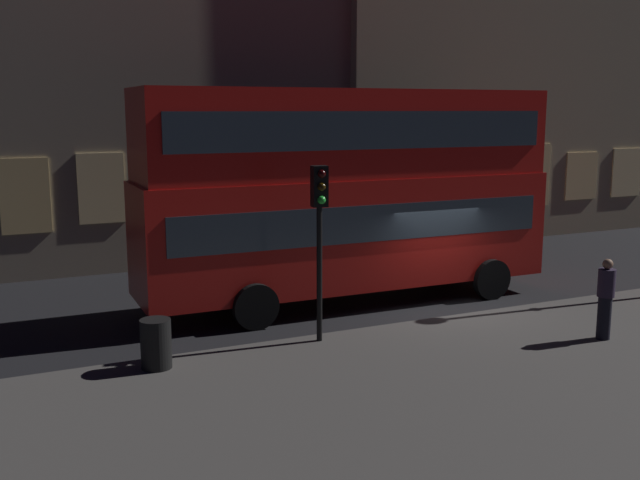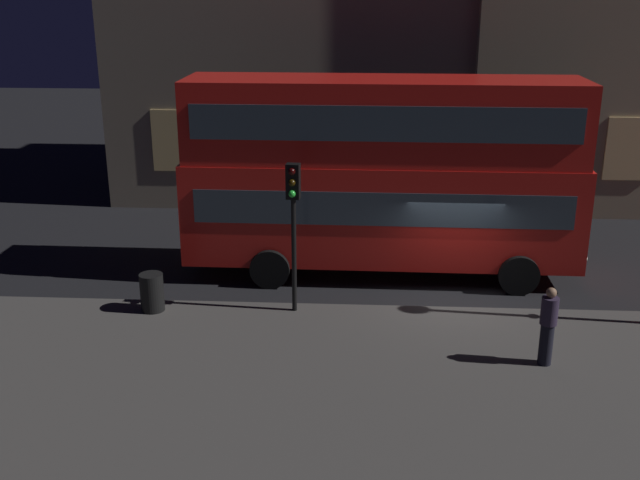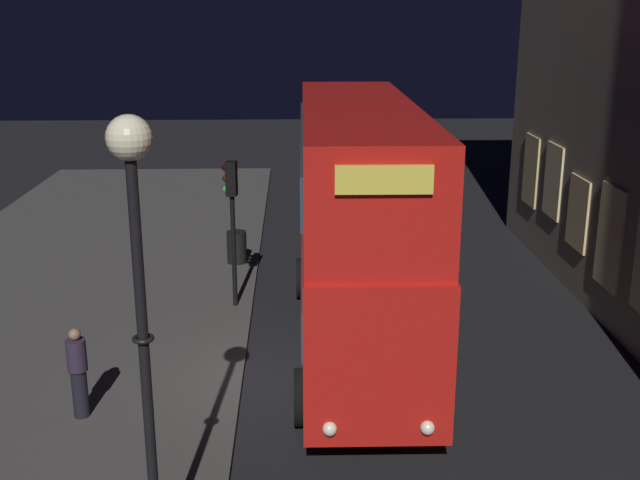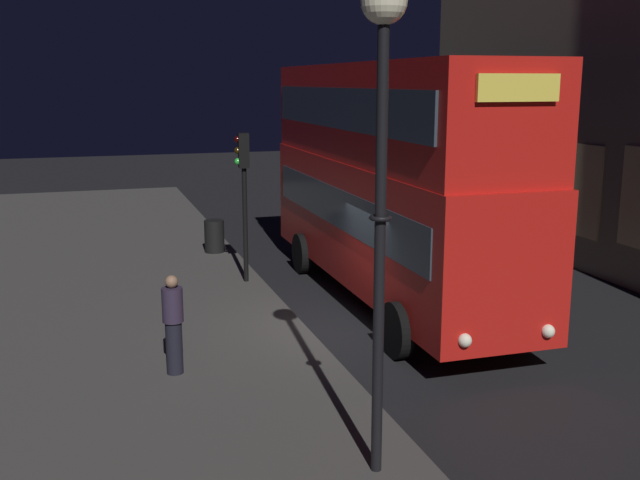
{
  "view_description": "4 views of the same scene",
  "coord_description": "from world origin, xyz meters",
  "px_view_note": "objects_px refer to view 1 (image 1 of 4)",
  "views": [
    {
      "loc": [
        -10.42,
        -14.88,
        5.02
      ],
      "look_at": [
        -3.35,
        0.27,
        2.02
      ],
      "focal_mm": 41.04,
      "sensor_mm": 36.0,
      "label": 1
    },
    {
      "loc": [
        -2.44,
        -18.45,
        7.91
      ],
      "look_at": [
        -3.51,
        0.2,
        1.5
      ],
      "focal_mm": 42.36,
      "sensor_mm": 36.0,
      "label": 2
    },
    {
      "loc": [
        14.77,
        0.31,
        7.45
      ],
      "look_at": [
        -4.11,
        0.95,
        1.84
      ],
      "focal_mm": 43.78,
      "sensor_mm": 36.0,
      "label": 3
    },
    {
      "loc": [
        13.95,
        -5.01,
        5.11
      ],
      "look_at": [
        -2.08,
        0.11,
        1.51
      ],
      "focal_mm": 41.75,
      "sensor_mm": 36.0,
      "label": 4
    }
  ],
  "objects_px": {
    "pedestrian": "(605,298)",
    "litter_bin": "(156,344)",
    "traffic_light_near_kerb": "(320,216)",
    "double_decker_bus": "(348,186)"
  },
  "relations": [
    {
      "from": "litter_bin",
      "to": "traffic_light_near_kerb",
      "type": "bearing_deg",
      "value": 2.9
    },
    {
      "from": "traffic_light_near_kerb",
      "to": "pedestrian",
      "type": "relative_size",
      "value": 2.13
    },
    {
      "from": "double_decker_bus",
      "to": "traffic_light_near_kerb",
      "type": "bearing_deg",
      "value": -125.59
    },
    {
      "from": "double_decker_bus",
      "to": "pedestrian",
      "type": "height_order",
      "value": "double_decker_bus"
    },
    {
      "from": "double_decker_bus",
      "to": "litter_bin",
      "type": "xyz_separation_m",
      "value": [
        -5.71,
        -3.14,
        -2.48
      ]
    },
    {
      "from": "double_decker_bus",
      "to": "litter_bin",
      "type": "height_order",
      "value": "double_decker_bus"
    },
    {
      "from": "traffic_light_near_kerb",
      "to": "pedestrian",
      "type": "bearing_deg",
      "value": -17.29
    },
    {
      "from": "pedestrian",
      "to": "litter_bin",
      "type": "relative_size",
      "value": 1.84
    },
    {
      "from": "double_decker_bus",
      "to": "pedestrian",
      "type": "relative_size",
      "value": 6.22
    },
    {
      "from": "pedestrian",
      "to": "litter_bin",
      "type": "height_order",
      "value": "pedestrian"
    }
  ]
}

